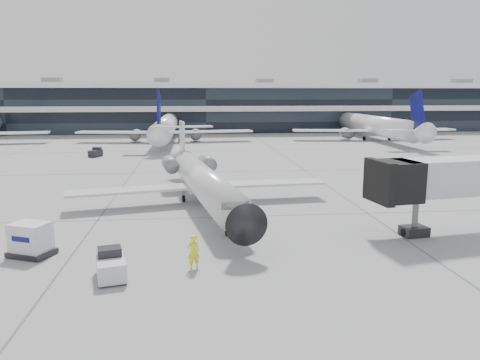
{
  "coord_description": "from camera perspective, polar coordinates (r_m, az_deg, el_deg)",
  "views": [
    {
      "loc": [
        -3.12,
        -33.21,
        9.0
      ],
      "look_at": [
        0.35,
        0.81,
        2.6
      ],
      "focal_mm": 35.0,
      "sensor_mm": 36.0,
      "label": 1
    }
  ],
  "objects": [
    {
      "name": "terminal",
      "position": [
        115.32,
        -4.31,
        8.59
      ],
      "size": [
        170.0,
        22.0,
        10.0
      ],
      "primitive_type": "cube",
      "color": "black",
      "rests_on": "ground"
    },
    {
      "name": "baggage_tug",
      "position": [
        24.16,
        -15.48,
        -10.04
      ],
      "size": [
        1.83,
        2.51,
        1.44
      ],
      "rotation": [
        0.0,
        0.0,
        0.23
      ],
      "color": "silver",
      "rests_on": "ground"
    },
    {
      "name": "bg_jet_center",
      "position": [
        88.81,
        -8.97,
        4.66
      ],
      "size": [
        32.0,
        40.0,
        9.6
      ],
      "primitive_type": null,
      "color": "white",
      "rests_on": "ground"
    },
    {
      "name": "ramp_worker",
      "position": [
        24.53,
        -5.7,
        -8.71
      ],
      "size": [
        0.78,
        0.66,
        1.83
      ],
      "primitive_type": "imported",
      "rotation": [
        0.0,
        0.0,
        3.52
      ],
      "color": "#ECFF1A",
      "rests_on": "ground"
    },
    {
      "name": "cargo_uld",
      "position": [
        28.73,
        -24.15,
        -6.67
      ],
      "size": [
        2.75,
        2.45,
        1.85
      ],
      "rotation": [
        0.0,
        0.0,
        -0.41
      ],
      "color": "black",
      "rests_on": "ground"
    },
    {
      "name": "far_tug",
      "position": [
        69.9,
        -17.19,
        3.22
      ],
      "size": [
        1.84,
        2.37,
        1.33
      ],
      "rotation": [
        0.0,
        0.0,
        -0.33
      ],
      "color": "black",
      "rests_on": "ground"
    },
    {
      "name": "ground",
      "position": [
        34.55,
        -0.44,
        -4.5
      ],
      "size": [
        220.0,
        220.0,
        0.0
      ],
      "primitive_type": "plane",
      "color": "gray",
      "rests_on": "ground"
    },
    {
      "name": "bg_jet_right",
      "position": [
        95.37,
        15.87,
        4.79
      ],
      "size": [
        32.0,
        40.0,
        9.6
      ],
      "primitive_type": null,
      "color": "white",
      "rests_on": "ground"
    },
    {
      "name": "traffic_cone",
      "position": [
        49.02,
        -6.47,
        0.25
      ],
      "size": [
        0.48,
        0.48,
        0.54
      ],
      "rotation": [
        0.0,
        0.0,
        0.4
      ],
      "color": "#FA470D",
      "rests_on": "ground"
    },
    {
      "name": "regional_jet",
      "position": [
        38.29,
        -4.78,
        0.17
      ],
      "size": [
        21.22,
        26.47,
        6.12
      ],
      "rotation": [
        0.0,
        0.0,
        0.16
      ],
      "color": "silver",
      "rests_on": "ground"
    }
  ]
}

